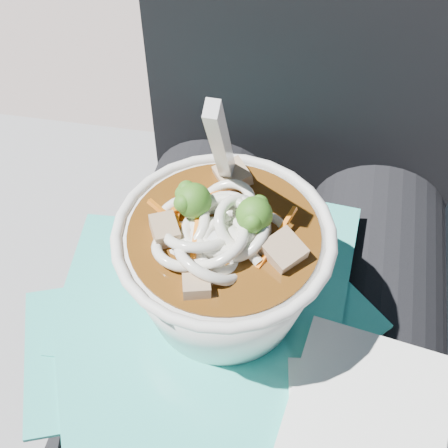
% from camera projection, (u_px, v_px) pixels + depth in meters
% --- Properties ---
extents(stone_ledge, '(1.02, 0.54, 0.45)m').
position_uv_depth(stone_ledge, '(270.00, 373.00, 0.93)').
color(stone_ledge, slate).
rests_on(stone_ledge, ground).
extents(lap, '(0.35, 0.48, 0.16)m').
position_uv_depth(lap, '(262.00, 372.00, 0.61)').
color(lap, black).
rests_on(lap, stone_ledge).
extents(person_body, '(0.34, 0.94, 1.00)m').
position_uv_depth(person_body, '(279.00, 280.00, 0.64)').
color(person_body, black).
rests_on(person_body, ground).
extents(plastic_bag, '(0.36, 0.41, 0.02)m').
position_uv_depth(plastic_bag, '(219.00, 336.00, 0.53)').
color(plastic_bag, '#2CB9AA').
rests_on(plastic_bag, lap).
extents(napkins, '(0.14, 0.16, 0.01)m').
position_uv_depth(napkins, '(369.00, 419.00, 0.47)').
color(napkins, white).
rests_on(napkins, plastic_bag).
extents(udon_bowl, '(0.19, 0.19, 0.21)m').
position_uv_depth(udon_bowl, '(223.00, 260.00, 0.50)').
color(udon_bowl, white).
rests_on(udon_bowl, plastic_bag).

